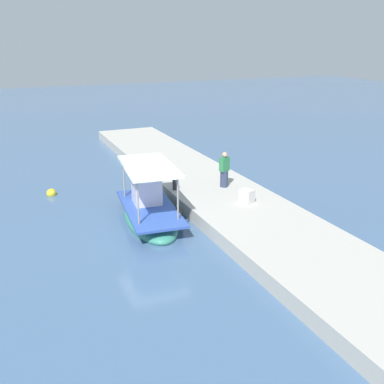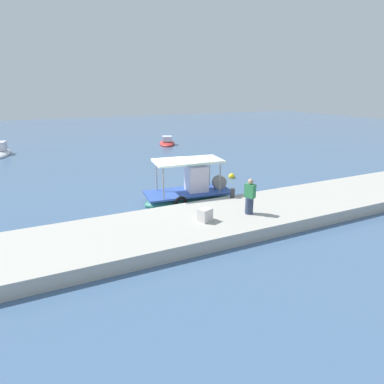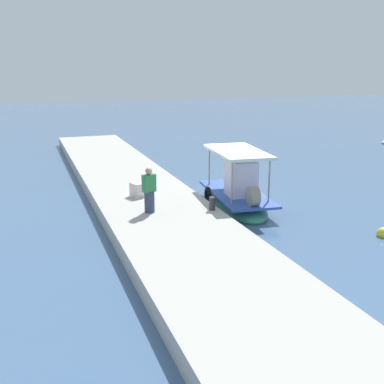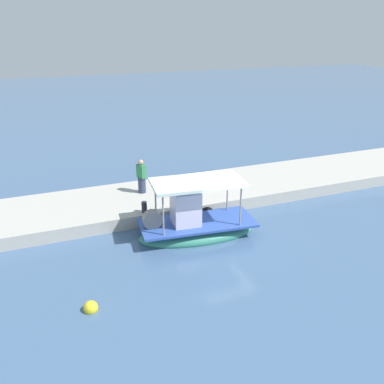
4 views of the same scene
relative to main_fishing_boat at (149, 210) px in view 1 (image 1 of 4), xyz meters
name	(u,v)px [view 1 (image 1 of 4)]	position (x,y,z in m)	size (l,w,h in m)	color
ground_plane	(153,232)	(-1.19, 0.28, -0.48)	(120.00, 120.00, 0.00)	#446389
dock_quay	(239,210)	(-1.19, -3.69, -0.19)	(36.00, 4.31, 0.59)	#B6B2A8
main_fishing_boat	(149,210)	(0.00, 0.00, 0.00)	(5.23, 2.55, 2.82)	#368972
fisherman_near_bollard	(224,171)	(1.15, -4.15, 0.87)	(0.49, 0.54, 1.70)	#303B58
mooring_bollard	(175,184)	(1.69, -1.84, 0.36)	(0.24, 0.24, 0.50)	#2D2D33
cargo_crate	(247,196)	(-1.13, -4.06, 0.39)	(0.57, 0.46, 0.58)	silver
marker_buoy	(51,193)	(4.96, 3.44, -0.39)	(0.47, 0.47, 0.47)	yellow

